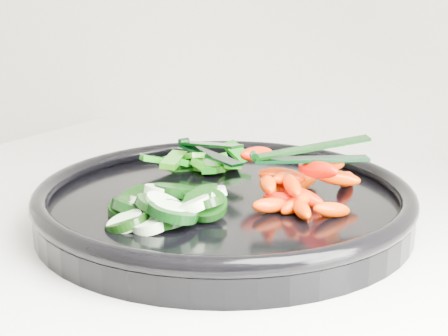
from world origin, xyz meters
The scene contains 6 objects.
veggie_tray centered at (-0.56, 1.65, 0.95)m, with size 0.45×0.45×0.04m.
cucumber_pile centered at (-0.58, 1.58, 0.96)m, with size 0.12×0.12×0.04m.
carrot_pile centered at (-0.49, 1.68, 0.97)m, with size 0.13×0.16×0.05m.
pepper_pile centered at (-0.63, 1.73, 0.96)m, with size 0.10×0.12×0.04m.
tong_carrot centered at (-0.48, 1.68, 1.00)m, with size 0.10×0.08×0.02m.
tong_pepper centered at (-0.62, 1.73, 0.98)m, with size 0.11×0.06×0.02m.
Camera 1 is at (-0.27, 1.14, 1.15)m, focal length 50.00 mm.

